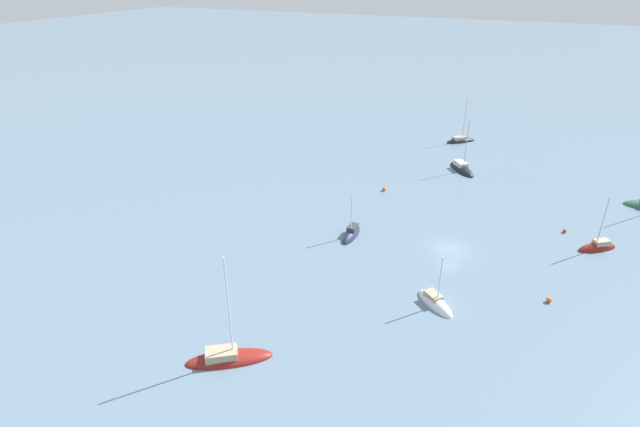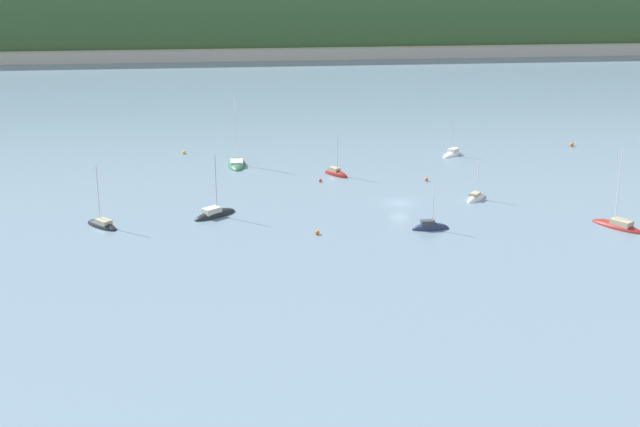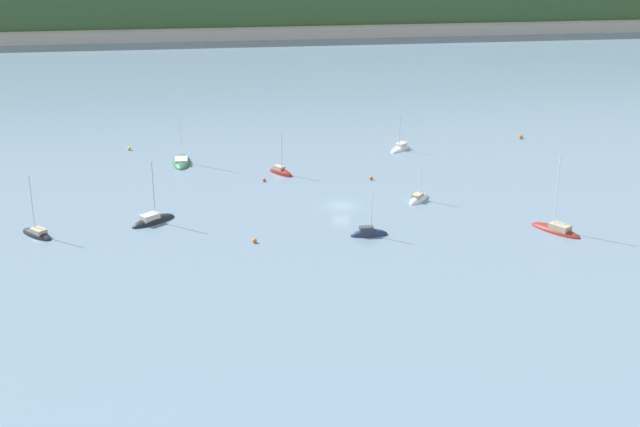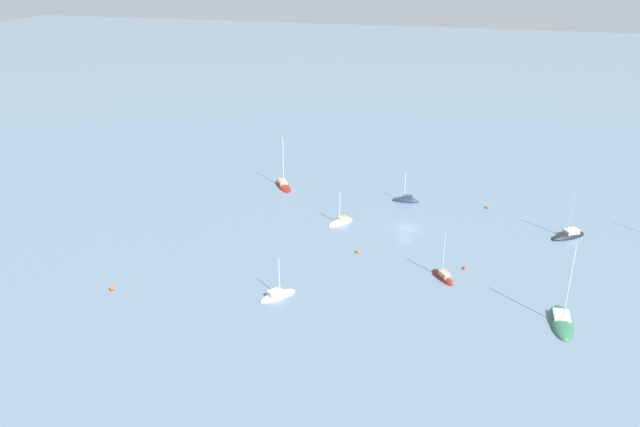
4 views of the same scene
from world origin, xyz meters
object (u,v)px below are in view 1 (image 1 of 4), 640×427
Objects in this scene: mooring_buoy_1 at (549,300)px; sailboat_6 at (435,304)px; sailboat_1 at (228,359)px; sailboat_3 at (462,170)px; sailboat_4 at (460,141)px; mooring_buoy_2 at (565,231)px; sailboat_2 at (351,235)px; mooring_buoy_4 at (384,189)px; sailboat_0 at (597,248)px.

sailboat_6 is at bearing -63.88° from mooring_buoy_1.
sailboat_3 is at bearing 44.60° from sailboat_1.
sailboat_3 reaches higher than sailboat_6.
sailboat_3 is 1.43× the size of sailboat_6.
mooring_buoy_2 is at bearing -101.18° from sailboat_4.
sailboat_4 is 53.98m from mooring_buoy_1.
sailboat_2 is 28.88m from mooring_buoy_2.
sailboat_4 is 56.61m from sailboat_6.
sailboat_2 is at bearing -139.70° from sailboat_4.
sailboat_1 reaches higher than mooring_buoy_1.
mooring_buoy_2 is (17.28, 16.78, 0.13)m from sailboat_3.
sailboat_3 is 17.06× the size of mooring_buoy_1.
sailboat_2 reaches higher than mooring_buoy_4.
sailboat_4 reaches higher than sailboat_2.
sailboat_6 is at bearing -31.79° from sailboat_3.
mooring_buoy_1 is at bearing 65.41° from sailboat_6.
sailboat_0 is 30.97m from mooring_buoy_4.
sailboat_3 is (-30.03, 9.12, 0.01)m from sailboat_2.
sailboat_2 is at bearing -177.94° from sailboat_6.
sailboat_6 is 26.15m from mooring_buoy_2.
sailboat_2 is 15.94m from mooring_buoy_4.
mooring_buoy_4 is at bearing 157.59° from sailboat_6.
mooring_buoy_2 is (-3.07, -3.85, 0.14)m from sailboat_0.
sailboat_6 is (40.32, 4.41, -0.04)m from sailboat_3.
sailboat_4 is at bearing 136.95° from sailboat_6.
mooring_buoy_4 is (-15.93, -0.58, 0.20)m from sailboat_2.
sailboat_0 is 47.98m from sailboat_1.
sailboat_6 reaches higher than sailboat_2.
sailboat_6 is (-16.15, 15.37, -0.05)m from sailboat_1.
sailboat_0 is at bearing 14.41° from sailboat_1.
sailboat_3 is 24.09m from mooring_buoy_2.
mooring_buoy_1 is at bearing 50.44° from mooring_buoy_4.
mooring_buoy_2 is (33.06, 19.90, 0.15)m from sailboat_4.
sailboat_4 reaches higher than mooring_buoy_4.
sailboat_1 is at bearing -94.28° from sailboat_6.
mooring_buoy_4 is (-3.18, -26.48, 0.05)m from mooring_buoy_2.
mooring_buoy_1 is 17.67m from mooring_buoy_2.
sailboat_0 is 0.87× the size of sailboat_4.
sailboat_0 is at bearing 160.48° from mooring_buoy_1.
sailboat_4 is 30.60m from mooring_buoy_4.
sailboat_1 is 1.66× the size of sailboat_6.
sailboat_1 is at bearing -49.02° from sailboat_3.
sailboat_4 is at bearing 153.14° from sailboat_3.
sailboat_4 is (-15.78, -3.12, -0.02)m from sailboat_3.
sailboat_3 reaches higher than mooring_buoy_2.
sailboat_2 is at bearing -54.94° from sailboat_3.
mooring_buoy_4 is at bearing -144.65° from sailboat_4.
sailboat_6 reaches higher than mooring_buoy_2.
mooring_buoy_1 is (4.87, 24.60, 0.18)m from sailboat_2.
sailboat_2 is 0.70× the size of sailboat_3.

